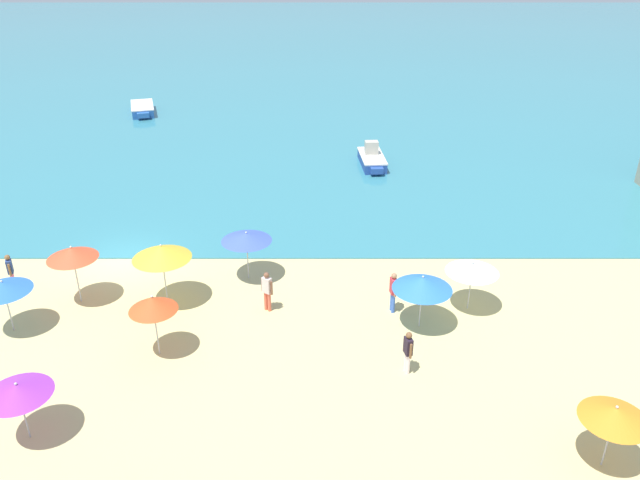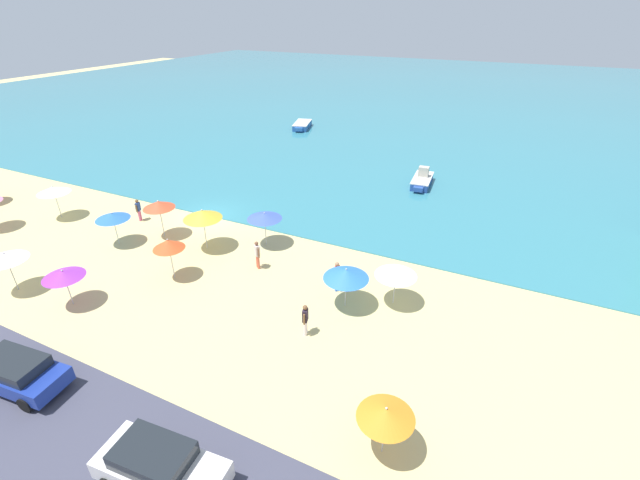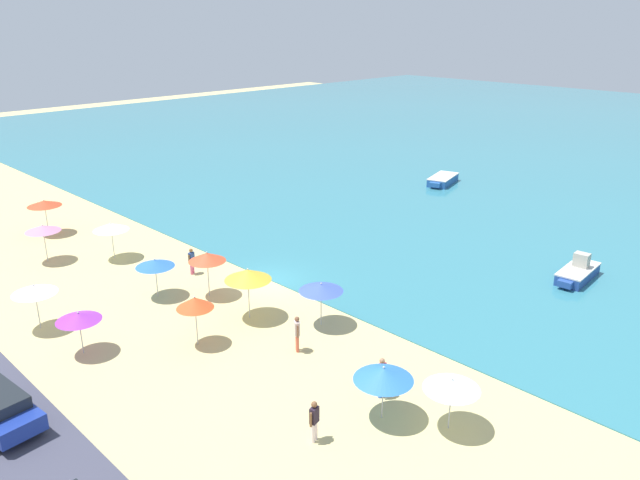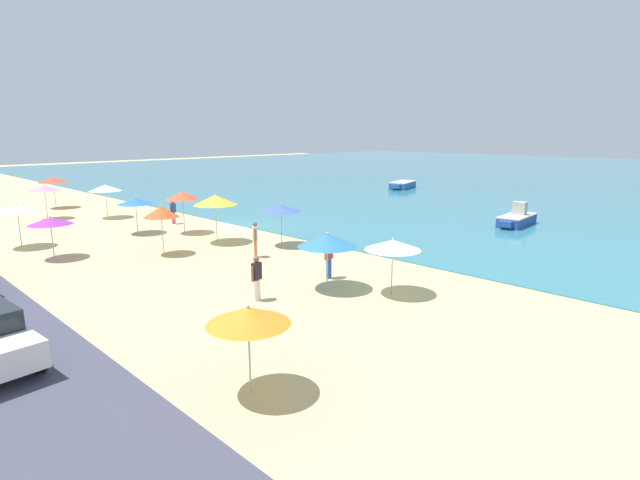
{
  "view_description": "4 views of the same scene",
  "coord_description": "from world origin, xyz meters",
  "px_view_note": "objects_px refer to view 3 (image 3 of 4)",
  "views": [
    {
      "loc": [
        9.08,
        -25.51,
        13.82
      ],
      "look_at": [
        9.16,
        -1.15,
        1.57
      ],
      "focal_mm": 35.0,
      "sensor_mm": 36.0,
      "label": 1
    },
    {
      "loc": [
        19.28,
        -21.78,
        13.42
      ],
      "look_at": [
        10.49,
        -3.34,
        2.19
      ],
      "focal_mm": 24.0,
      "sensor_mm": 36.0,
      "label": 2
    },
    {
      "loc": [
        25.42,
        -21.21,
        14.41
      ],
      "look_at": [
        1.26,
        2.81,
        2.1
      ],
      "focal_mm": 35.0,
      "sensor_mm": 36.0,
      "label": 3
    },
    {
      "loc": [
        25.79,
        -18.79,
        5.96
      ],
      "look_at": [
        10.38,
        -3.31,
        1.21
      ],
      "focal_mm": 28.0,
      "sensor_mm": 36.0,
      "label": 4
    }
  ],
  "objects_px": {
    "bather_0": "(314,419)",
    "skiff_offshore": "(443,180)",
    "beach_umbrella_4": "(155,263)",
    "beach_umbrella_10": "(44,203)",
    "beach_umbrella_2": "(43,228)",
    "beach_umbrella_12": "(78,317)",
    "beach_umbrella_0": "(384,374)",
    "bather_3": "(297,332)",
    "bather_1": "(192,260)",
    "beach_umbrella_7": "(207,257)",
    "bather_2": "(382,375)",
    "beach_umbrella_9": "(452,384)",
    "beach_umbrella_11": "(195,303)",
    "beach_umbrella_1": "(248,275)",
    "beach_umbrella_3": "(321,287)",
    "skiff_nearshore": "(578,272)",
    "beach_umbrella_8": "(111,227)",
    "beach_umbrella_5": "(34,290)"
  },
  "relations": [
    {
      "from": "bather_0",
      "to": "skiff_offshore",
      "type": "xyz_separation_m",
      "value": [
        -17.64,
        33.43,
        -0.51
      ]
    },
    {
      "from": "beach_umbrella_4",
      "to": "beach_umbrella_10",
      "type": "relative_size",
      "value": 0.89
    },
    {
      "from": "beach_umbrella_2",
      "to": "beach_umbrella_12",
      "type": "distance_m",
      "value": 12.81
    },
    {
      "from": "beach_umbrella_0",
      "to": "beach_umbrella_2",
      "type": "distance_m",
      "value": 25.06
    },
    {
      "from": "bather_3",
      "to": "bather_1",
      "type": "bearing_deg",
      "value": 171.08
    },
    {
      "from": "beach_umbrella_7",
      "to": "bather_2",
      "type": "xyz_separation_m",
      "value": [
        12.75,
        -0.72,
        -1.28
      ]
    },
    {
      "from": "beach_umbrella_7",
      "to": "beach_umbrella_9",
      "type": "height_order",
      "value": "beach_umbrella_7"
    },
    {
      "from": "beach_umbrella_2",
      "to": "skiff_offshore",
      "type": "distance_m",
      "value": 33.73
    },
    {
      "from": "beach_umbrella_4",
      "to": "beach_umbrella_11",
      "type": "bearing_deg",
      "value": -13.88
    },
    {
      "from": "beach_umbrella_10",
      "to": "bather_3",
      "type": "xyz_separation_m",
      "value": [
        24.11,
        1.35,
        -1.26
      ]
    },
    {
      "from": "beach_umbrella_2",
      "to": "bather_3",
      "type": "relative_size",
      "value": 1.4
    },
    {
      "from": "beach_umbrella_1",
      "to": "beach_umbrella_3",
      "type": "xyz_separation_m",
      "value": [
        3.13,
        1.99,
        -0.32
      ]
    },
    {
      "from": "bather_3",
      "to": "skiff_nearshore",
      "type": "height_order",
      "value": "bather_3"
    },
    {
      "from": "beach_umbrella_3",
      "to": "skiff_nearshore",
      "type": "bearing_deg",
      "value": 65.77
    },
    {
      "from": "beach_umbrella_10",
      "to": "beach_umbrella_1",
      "type": "bearing_deg",
      "value": 5.48
    },
    {
      "from": "beach_umbrella_2",
      "to": "beach_umbrella_7",
      "type": "xyz_separation_m",
      "value": [
        11.26,
        4.18,
        0.1
      ]
    },
    {
      "from": "beach_umbrella_8",
      "to": "bather_0",
      "type": "bearing_deg",
      "value": -9.31
    },
    {
      "from": "beach_umbrella_10",
      "to": "beach_umbrella_2",
      "type": "bearing_deg",
      "value": -23.15
    },
    {
      "from": "beach_umbrella_3",
      "to": "beach_umbrella_8",
      "type": "distance_m",
      "value": 15.74
    },
    {
      "from": "beach_umbrella_11",
      "to": "bather_1",
      "type": "xyz_separation_m",
      "value": [
        -7.26,
        4.59,
        -1.24
      ]
    },
    {
      "from": "beach_umbrella_4",
      "to": "beach_umbrella_2",
      "type": "bearing_deg",
      "value": -167.2
    },
    {
      "from": "bather_1",
      "to": "skiff_nearshore",
      "type": "height_order",
      "value": "bather_1"
    },
    {
      "from": "beach_umbrella_2",
      "to": "beach_umbrella_8",
      "type": "distance_m",
      "value": 4.04
    },
    {
      "from": "beach_umbrella_0",
      "to": "beach_umbrella_10",
      "type": "height_order",
      "value": "beach_umbrella_10"
    },
    {
      "from": "bather_2",
      "to": "bather_3",
      "type": "relative_size",
      "value": 1.01
    },
    {
      "from": "beach_umbrella_12",
      "to": "skiff_offshore",
      "type": "bearing_deg",
      "value": 99.1
    },
    {
      "from": "beach_umbrella_1",
      "to": "beach_umbrella_7",
      "type": "bearing_deg",
      "value": 178.72
    },
    {
      "from": "beach_umbrella_11",
      "to": "bather_3",
      "type": "height_order",
      "value": "beach_umbrella_11"
    },
    {
      "from": "bather_0",
      "to": "bather_2",
      "type": "relative_size",
      "value": 0.94
    },
    {
      "from": "bather_2",
      "to": "beach_umbrella_9",
      "type": "bearing_deg",
      "value": 3.72
    },
    {
      "from": "beach_umbrella_8",
      "to": "beach_umbrella_9",
      "type": "relative_size",
      "value": 1.13
    },
    {
      "from": "bather_3",
      "to": "beach_umbrella_7",
      "type": "bearing_deg",
      "value": 175.23
    },
    {
      "from": "beach_umbrella_1",
      "to": "beach_umbrella_7",
      "type": "height_order",
      "value": "beach_umbrella_1"
    },
    {
      "from": "beach_umbrella_12",
      "to": "bather_0",
      "type": "xyz_separation_m",
      "value": [
        11.79,
        3.1,
        -0.91
      ]
    },
    {
      "from": "beach_umbrella_10",
      "to": "bather_0",
      "type": "bearing_deg",
      "value": -5.0
    },
    {
      "from": "beach_umbrella_5",
      "to": "bather_2",
      "type": "bearing_deg",
      "value": 25.4
    },
    {
      "from": "bather_2",
      "to": "beach_umbrella_2",
      "type": "bearing_deg",
      "value": -171.8
    },
    {
      "from": "skiff_offshore",
      "to": "beach_umbrella_1",
      "type": "bearing_deg",
      "value": -73.88
    },
    {
      "from": "beach_umbrella_2",
      "to": "skiff_offshore",
      "type": "bearing_deg",
      "value": 78.93
    },
    {
      "from": "beach_umbrella_9",
      "to": "bather_3",
      "type": "distance_m",
      "value": 8.13
    },
    {
      "from": "beach_umbrella_1",
      "to": "bather_1",
      "type": "distance_m",
      "value": 7.06
    },
    {
      "from": "beach_umbrella_2",
      "to": "beach_umbrella_7",
      "type": "height_order",
      "value": "beach_umbrella_7"
    },
    {
      "from": "beach_umbrella_2",
      "to": "beach_umbrella_11",
      "type": "height_order",
      "value": "beach_umbrella_11"
    },
    {
      "from": "beach_umbrella_10",
      "to": "bather_1",
      "type": "distance_m",
      "value": 13.56
    },
    {
      "from": "beach_umbrella_12",
      "to": "bather_0",
      "type": "relative_size",
      "value": 1.26
    },
    {
      "from": "beach_umbrella_10",
      "to": "bather_0",
      "type": "distance_m",
      "value": 29.35
    },
    {
      "from": "beach_umbrella_9",
      "to": "bather_3",
      "type": "height_order",
      "value": "beach_umbrella_9"
    },
    {
      "from": "beach_umbrella_3",
      "to": "beach_umbrella_5",
      "type": "height_order",
      "value": "beach_umbrella_5"
    },
    {
      "from": "beach_umbrella_3",
      "to": "beach_umbrella_5",
      "type": "bearing_deg",
      "value": -133.4
    },
    {
      "from": "beach_umbrella_7",
      "to": "skiff_offshore",
      "type": "relative_size",
      "value": 0.58
    }
  ]
}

